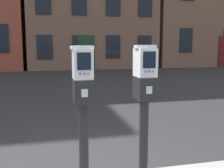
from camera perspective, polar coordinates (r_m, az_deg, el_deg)
parking_meter_near_kerb at (r=2.54m, az=-5.99°, el=-2.42°), size 0.22×0.25×1.46m
parking_meter_twin_adjacent at (r=2.68m, az=6.69°, el=-1.80°), size 0.22×0.25×1.47m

